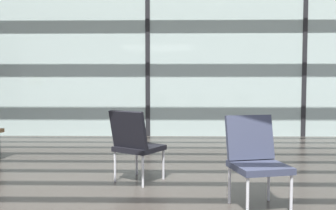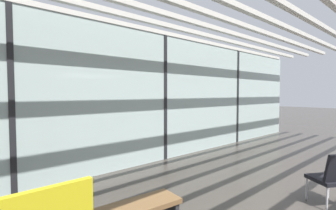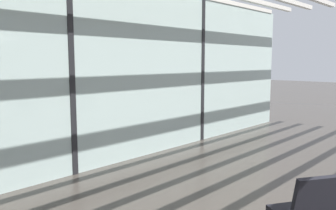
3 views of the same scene
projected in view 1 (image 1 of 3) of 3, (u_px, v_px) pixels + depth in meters
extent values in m
cube|color=#A3B7B2|center=(148.00, 63.00, 8.04)|extent=(14.00, 0.08, 3.32)
cube|color=black|center=(148.00, 63.00, 8.04)|extent=(0.10, 0.12, 3.32)
cube|color=black|center=(304.00, 63.00, 7.97)|extent=(0.10, 0.12, 3.32)
ellipsoid|color=#B2BCD6|center=(121.00, 61.00, 13.89)|extent=(13.98, 4.12, 4.12)
sphere|color=black|center=(25.00, 49.00, 12.04)|extent=(0.28, 0.28, 0.28)
sphere|color=black|center=(52.00, 49.00, 12.02)|extent=(0.28, 0.28, 0.28)
sphere|color=black|center=(78.00, 49.00, 12.00)|extent=(0.28, 0.28, 0.28)
cube|color=black|center=(139.00, 148.00, 4.33)|extent=(0.66, 0.66, 0.06)
cube|color=black|center=(128.00, 130.00, 4.14)|extent=(0.48, 0.37, 0.44)
cylinder|color=#BCBCC1|center=(163.00, 164.00, 4.41)|extent=(0.03, 0.03, 0.37)
cylinder|color=#BCBCC1|center=(137.00, 160.00, 4.64)|extent=(0.03, 0.03, 0.37)
cylinder|color=#BCBCC1|center=(143.00, 171.00, 4.06)|extent=(0.03, 0.03, 0.37)
cylinder|color=#BCBCC1|center=(115.00, 167.00, 4.28)|extent=(0.03, 0.03, 0.37)
cube|color=#33384C|center=(259.00, 167.00, 3.34)|extent=(0.58, 0.58, 0.06)
cube|color=#33384C|center=(250.00, 137.00, 3.54)|extent=(0.50, 0.24, 0.44)
cylinder|color=#BCBCC1|center=(248.00, 198.00, 3.11)|extent=(0.03, 0.03, 0.37)
cylinder|color=#BCBCC1|center=(291.00, 195.00, 3.19)|extent=(0.03, 0.03, 0.37)
cylinder|color=#BCBCC1|center=(230.00, 185.00, 3.52)|extent=(0.03, 0.03, 0.37)
cylinder|color=#BCBCC1|center=(269.00, 182.00, 3.60)|extent=(0.03, 0.03, 0.37)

